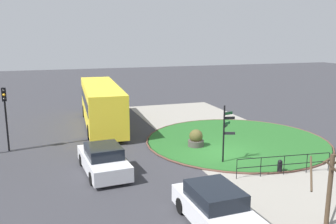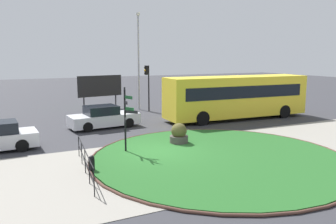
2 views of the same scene
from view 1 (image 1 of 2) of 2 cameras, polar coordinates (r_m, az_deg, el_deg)
ground at (r=21.78m, az=8.46°, el=-6.62°), size 120.00×120.00×0.00m
sidewalk_paving at (r=22.69m, az=12.84°, el=-6.01°), size 32.00×8.14×0.02m
grass_island at (r=24.60m, az=10.72°, el=-4.41°), size 11.75×11.75×0.10m
grass_kerb_ring at (r=24.60m, az=10.72°, el=-4.40°), size 12.06×12.06×0.11m
signpost_directional at (r=19.84m, az=9.03°, el=-2.87°), size 0.70×0.64×3.26m
bollard_foreground at (r=19.48m, az=17.22°, el=-8.18°), size 0.25×0.25×0.72m
railing_grass_edge at (r=19.20m, az=17.86°, el=-7.58°), size 0.60×5.08×1.02m
bus_yellow at (r=28.32m, az=-10.45°, el=1.24°), size 11.30×3.07×3.21m
car_near_lane at (r=13.82m, az=7.63°, el=-14.83°), size 4.49×2.03×1.46m
car_trailing at (r=18.90m, az=-10.16°, el=-7.44°), size 4.69×2.21×1.47m
traffic_light_near at (r=23.46m, az=-24.33°, el=0.98°), size 0.49×0.29×3.90m
planter_near_signpost at (r=22.74m, az=4.42°, el=-4.35°), size 0.99×0.99×1.16m
street_tree_bare at (r=14.50m, az=24.17°, el=-10.28°), size 1.52×1.52×2.94m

